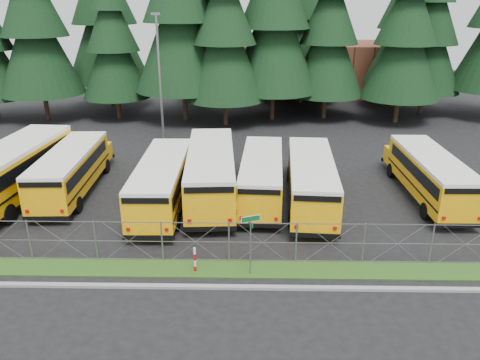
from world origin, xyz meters
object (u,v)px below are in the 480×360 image
object	(u,v)px
bus_east	(428,176)
street_sign	(251,233)
bus_5	(262,177)
striped_bollard	(195,260)
light_standard	(160,75)
bus_4	(211,173)
bus_6	(311,181)
bus_3	(163,183)
bus_1	(73,171)
bus_0	(17,172)

from	to	relation	value
bus_east	street_sign	distance (m)	13.61
bus_5	striped_bollard	distance (m)	8.79
bus_5	light_standard	bearing A→B (deg)	127.61
bus_4	striped_bollard	distance (m)	8.33
light_standard	bus_6	bearing A→B (deg)	-49.20
bus_4	light_standard	xyz separation A→B (m)	(-4.86, 11.42, 3.99)
bus_3	street_sign	distance (m)	8.73
bus_5	striped_bollard	world-z (taller)	bus_5
bus_1	bus_6	size ratio (longest dim) A/B	0.98
bus_5	bus_east	distance (m)	9.82
bus_5	bus_6	bearing A→B (deg)	-13.08
bus_5	bus_3	bearing A→B (deg)	-164.87
bus_1	bus_east	world-z (taller)	bus_1
bus_3	bus_east	world-z (taller)	bus_3
bus_0	bus_4	size ratio (longest dim) A/B	1.06
bus_3	bus_6	distance (m)	8.39
bus_3	light_standard	bearing A→B (deg)	99.34
bus_3	bus_5	bearing A→B (deg)	11.20
bus_1	bus_0	bearing A→B (deg)	-167.24
bus_1	bus_3	bearing A→B (deg)	-20.03
bus_3	bus_5	distance (m)	5.74
bus_3	street_sign	xyz separation A→B (m)	(4.93, -7.17, 0.64)
light_standard	bus_east	bearing A→B (deg)	-32.39
bus_4	striped_bollard	bearing A→B (deg)	-94.18
bus_6	light_standard	size ratio (longest dim) A/B	1.05
bus_0	bus_6	bearing A→B (deg)	1.65
bus_3	bus_4	distance (m)	2.91
bus_6	striped_bollard	bearing A→B (deg)	-124.51
bus_4	bus_5	distance (m)	3.01
bus_0	bus_6	xyz separation A→B (m)	(17.24, -0.70, -0.21)
bus_1	street_sign	world-z (taller)	street_sign
bus_0	bus_1	world-z (taller)	bus_0
bus_5	light_standard	xyz separation A→B (m)	(-7.86, 11.50, 4.17)
bus_3	street_sign	world-z (taller)	street_sign
bus_4	bus_6	bearing A→B (deg)	-12.39
bus_4	light_standard	size ratio (longest dim) A/B	1.14
bus_5	light_standard	world-z (taller)	light_standard
striped_bollard	bus_east	bearing A→B (deg)	33.34
bus_1	bus_5	size ratio (longest dim) A/B	1.03
bus_4	bus_3	bearing A→B (deg)	-157.83
bus_3	bus_east	distance (m)	15.51
bus_0	light_standard	bearing A→B (deg)	64.30
bus_1	bus_6	world-z (taller)	bus_6
striped_bollard	light_standard	bearing A→B (deg)	103.63
bus_1	light_standard	xyz separation A→B (m)	(3.61, 10.80, 4.13)
bus_3	striped_bollard	distance (m)	7.51
bus_4	bus_east	xyz separation A→B (m)	(12.82, 0.20, -0.15)
bus_5	bus_east	world-z (taller)	bus_east
bus_1	light_standard	bearing A→B (deg)	69.29
bus_1	bus_3	distance (m)	6.15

